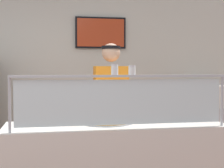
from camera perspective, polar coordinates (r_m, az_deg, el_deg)
shop_rear_unit at (r=5.13m, az=-3.67°, el=1.32°), size 6.47×0.13×2.70m
sneeze_guard at (r=2.90m, az=1.70°, el=-1.90°), size 1.89×0.06×0.47m
pizza_tray at (r=3.27m, az=-0.89°, el=-6.29°), size 0.51×0.51×0.04m
pizza_server at (r=3.24m, az=-1.07°, el=-5.97°), size 0.14×0.29×0.01m
parmesan_shaker at (r=2.88m, az=0.46°, el=2.34°), size 0.06×0.06×0.09m
pepper_flake_shaker at (r=2.91m, az=3.40°, el=2.27°), size 0.06×0.06×0.08m
worker_figure at (r=3.86m, az=-0.10°, el=-4.34°), size 0.41×0.50×1.76m
prep_shelf at (r=5.30m, az=16.87°, el=-8.59°), size 0.70×0.55×0.91m
pizza_box_stack at (r=5.21m, az=16.93°, el=-1.97°), size 0.49×0.47×0.31m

